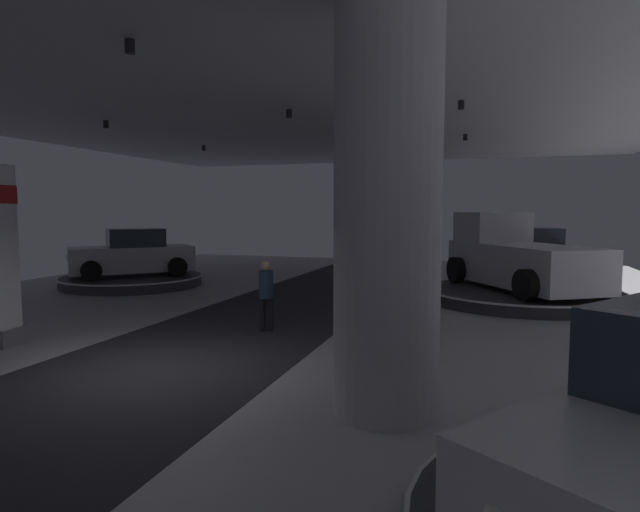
# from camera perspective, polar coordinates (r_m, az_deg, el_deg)

# --- Properties ---
(ground) EXTENTS (24.00, 44.00, 0.06)m
(ground) POSITION_cam_1_polar(r_m,az_deg,el_deg) (9.54, -17.76, -11.90)
(ground) COLOR #B2B2B7
(ceiling_with_spotlights) EXTENTS (24.00, 44.00, 0.39)m
(ceiling_with_spotlights) POSITION_cam_1_polar(r_m,az_deg,el_deg) (9.59, -18.68, 21.96)
(ceiling_with_spotlights) COLOR silver
(column_right) EXTENTS (1.41, 1.41, 5.50)m
(column_right) POSITION_cam_1_polar(r_m,az_deg,el_deg) (6.94, 7.32, 5.32)
(column_right) COLOR silver
(column_right) RESTS_ON ground
(display_platform_far_right) EXTENTS (5.68, 5.68, 0.37)m
(display_platform_far_right) POSITION_cam_1_polar(r_m,az_deg,el_deg) (16.89, 21.02, -3.95)
(display_platform_far_right) COLOR #333338
(display_platform_far_right) RESTS_ON ground
(pickup_truck_far_right) EXTENTS (4.61, 5.62, 2.30)m
(pickup_truck_far_right) POSITION_cam_1_polar(r_m,az_deg,el_deg) (17.02, 20.51, -0.13)
(pickup_truck_far_right) COLOR silver
(pickup_truck_far_right) RESTS_ON display_platform_far_right
(display_platform_far_left) EXTENTS (5.02, 5.02, 0.37)m
(display_platform_far_left) POSITION_cam_1_polar(r_m,az_deg,el_deg) (20.36, -19.67, -2.46)
(display_platform_far_left) COLOR #333338
(display_platform_far_left) RESTS_ON ground
(display_car_far_left) EXTENTS (4.25, 4.24, 1.71)m
(display_car_far_left) POSITION_cam_1_polar(r_m,az_deg,el_deg) (20.27, -19.66, 0.15)
(display_car_far_left) COLOR silver
(display_car_far_left) RESTS_ON display_platform_far_left
(display_platform_deep_right) EXTENTS (5.22, 5.22, 0.37)m
(display_platform_deep_right) POSITION_cam_1_polar(r_m,az_deg,el_deg) (22.08, 22.11, -1.99)
(display_platform_deep_right) COLOR #B7B7BC
(display_platform_deep_right) RESTS_ON ground
(display_car_deep_right) EXTENTS (2.89, 4.48, 1.71)m
(display_car_deep_right) POSITION_cam_1_polar(r_m,az_deg,el_deg) (21.96, 22.21, 0.41)
(display_car_deep_right) COLOR maroon
(display_car_deep_right) RESTS_ON display_platform_deep_right
(visitor_walking_near) EXTENTS (0.32, 0.32, 1.59)m
(visitor_walking_near) POSITION_cam_1_polar(r_m,az_deg,el_deg) (11.87, -5.86, -3.83)
(visitor_walking_near) COLOR black
(visitor_walking_near) RESTS_ON ground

